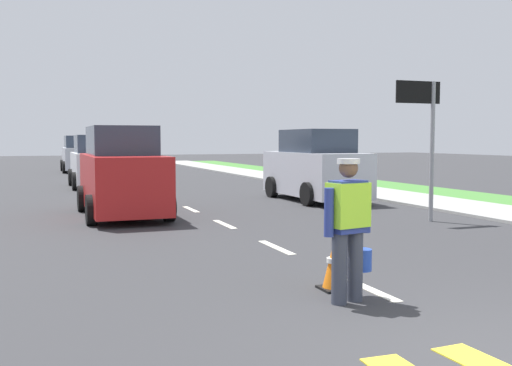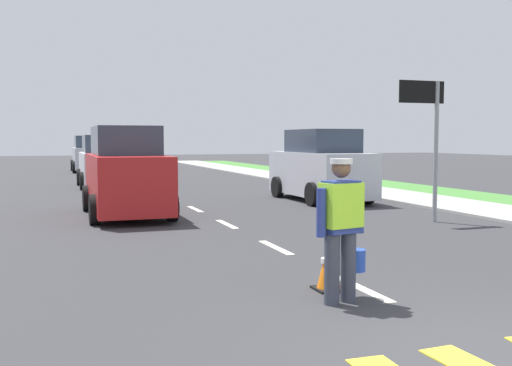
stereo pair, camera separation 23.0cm
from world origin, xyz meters
TOP-DOWN VIEW (x-y plane):
  - ground_plane at (0.00, 21.00)m, footprint 96.00×96.00m
  - sidewalk_right at (7.20, 10.00)m, footprint 2.40×72.00m
  - lane_center_line at (0.00, 25.20)m, footprint 0.14×46.40m
  - road_worker at (-0.53, 2.23)m, footprint 0.73×0.47m
  - lane_direction_sign at (4.37, 7.53)m, footprint 1.16×0.11m
  - traffic_cone_near at (-0.41, 2.80)m, footprint 0.36×0.36m
  - car_oncoming_lead at (-1.91, 11.00)m, footprint 1.95×4.31m
  - car_oncoming_third at (-1.50, 32.08)m, footprint 1.98×4.28m
  - car_parked_far at (4.20, 12.69)m, footprint 1.98×4.38m
  - car_oncoming_second at (-1.62, 20.34)m, footprint 2.05×4.03m

SIDE VIEW (x-z plane):
  - ground_plane at x=0.00m, z-range 0.00..0.00m
  - sidewalk_right at x=7.20m, z-range -0.07..0.07m
  - lane_center_line at x=0.00m, z-range 0.00..0.01m
  - traffic_cone_near at x=-0.41m, z-range 0.00..0.65m
  - road_worker at x=-0.53m, z-range 0.10..1.77m
  - car_oncoming_second at x=-1.62m, z-range -0.07..1.99m
  - car_oncoming_third at x=-1.50m, z-range -0.07..2.03m
  - car_parked_far at x=4.20m, z-range -0.08..2.12m
  - car_oncoming_lead at x=-1.91m, z-range -0.08..2.13m
  - lane_direction_sign at x=4.37m, z-range 0.81..4.01m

